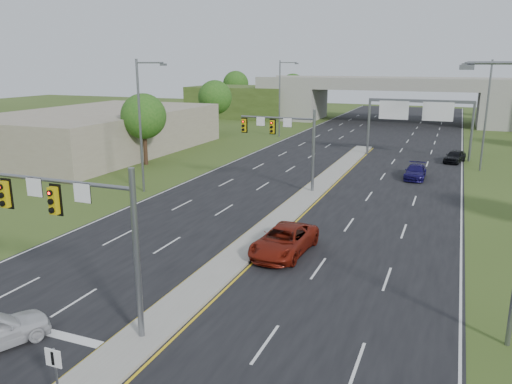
{
  "coord_description": "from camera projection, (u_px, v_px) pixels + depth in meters",
  "views": [
    {
      "loc": [
        10.85,
        -14.79,
        10.72
      ],
      "look_at": [
        -0.2,
        12.71,
        3.0
      ],
      "focal_mm": 35.0,
      "sensor_mm": 36.0,
      "label": 1
    }
  ],
  "objects": [
    {
      "name": "ground",
      "position": [
        142.0,
        339.0,
        19.9
      ],
      "size": [
        240.0,
        240.0,
        0.0
      ],
      "primitive_type": "plane",
      "color": "#364B1A",
      "rests_on": "ground"
    },
    {
      "name": "road",
      "position": [
        338.0,
        170.0,
        51.32
      ],
      "size": [
        24.0,
        160.0,
        0.02
      ],
      "primitive_type": "cube",
      "color": "black",
      "rests_on": "ground"
    },
    {
      "name": "median",
      "position": [
        305.0,
        197.0,
        40.53
      ],
      "size": [
        2.0,
        54.0,
        0.16
      ],
      "primitive_type": "cube",
      "color": "gray",
      "rests_on": "road"
    },
    {
      "name": "lane_markings",
      "position": [
        317.0,
        182.0,
        46.07
      ],
      "size": [
        23.72,
        160.0,
        0.01
      ],
      "color": "gold",
      "rests_on": "road"
    },
    {
      "name": "signal_mast_near",
      "position": [
        85.0,
        221.0,
        19.46
      ],
      "size": [
        6.62,
        0.6,
        7.0
      ],
      "color": "slate",
      "rests_on": "ground"
    },
    {
      "name": "signal_mast_far",
      "position": [
        287.0,
        136.0,
        41.91
      ],
      "size": [
        6.62,
        0.6,
        7.0
      ],
      "color": "slate",
      "rests_on": "ground"
    },
    {
      "name": "keep_right_sign",
      "position": [
        55.0,
        369.0,
        15.45
      ],
      "size": [
        0.6,
        0.13,
        2.2
      ],
      "color": "slate",
      "rests_on": "ground"
    },
    {
      "name": "sign_gantry",
      "position": [
        418.0,
        112.0,
        56.5
      ],
      "size": [
        11.58,
        0.44,
        6.67
      ],
      "color": "slate",
      "rests_on": "ground"
    },
    {
      "name": "overpass",
      "position": [
        395.0,
        103.0,
        90.83
      ],
      "size": [
        80.0,
        14.0,
        8.1
      ],
      "color": "gray",
      "rests_on": "ground"
    },
    {
      "name": "lightpole_l_mid",
      "position": [
        142.0,
        120.0,
        41.12
      ],
      "size": [
        2.85,
        0.25,
        11.0
      ],
      "color": "slate",
      "rests_on": "ground"
    },
    {
      "name": "lightpole_l_far",
      "position": [
        281.0,
        95.0,
        72.55
      ],
      "size": [
        2.85,
        0.25,
        11.0
      ],
      "color": "slate",
      "rests_on": "ground"
    },
    {
      "name": "lightpole_r_far",
      "position": [
        484.0,
        110.0,
        49.48
      ],
      "size": [
        2.85,
        0.25,
        11.0
      ],
      "color": "slate",
      "rests_on": "ground"
    },
    {
      "name": "tree_l_near",
      "position": [
        144.0,
        116.0,
        52.75
      ],
      "size": [
        4.8,
        4.8,
        7.6
      ],
      "color": "#382316",
      "rests_on": "ground"
    },
    {
      "name": "tree_l_mid",
      "position": [
        215.0,
        97.0,
        76.56
      ],
      "size": [
        5.2,
        5.2,
        8.12
      ],
      "color": "#382316",
      "rests_on": "ground"
    },
    {
      "name": "tree_back_a",
      "position": [
        236.0,
        84.0,
        116.55
      ],
      "size": [
        6.0,
        6.0,
        8.85
      ],
      "color": "#382316",
      "rests_on": "ground"
    },
    {
      "name": "tree_back_b",
      "position": [
        293.0,
        86.0,
        111.58
      ],
      "size": [
        5.6,
        5.6,
        8.32
      ],
      "color": "#382316",
      "rests_on": "ground"
    },
    {
      "name": "commercial_building",
      "position": [
        100.0,
        131.0,
        61.53
      ],
      "size": [
        18.0,
        30.0,
        5.0
      ],
      "primitive_type": "cube",
      "color": "gray",
      "rests_on": "ground"
    },
    {
      "name": "car_far_a",
      "position": [
        284.0,
        241.0,
        28.62
      ],
      "size": [
        2.94,
        5.78,
        1.57
      ],
      "primitive_type": "imported",
      "rotation": [
        0.0,
        0.0,
        -0.06
      ],
      "color": "maroon",
      "rests_on": "road"
    },
    {
      "name": "car_far_b",
      "position": [
        415.0,
        172.0,
        47.23
      ],
      "size": [
        1.84,
        4.51,
        1.31
      ],
      "primitive_type": "imported",
      "rotation": [
        0.0,
        0.0,
        0.0
      ],
      "color": "#110B46",
      "rests_on": "road"
    },
    {
      "name": "car_far_c",
      "position": [
        455.0,
        156.0,
        54.86
      ],
      "size": [
        2.59,
        4.29,
        1.37
      ],
      "primitive_type": "imported",
      "rotation": [
        0.0,
        0.0,
        -0.26
      ],
      "color": "black",
      "rests_on": "road"
    }
  ]
}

